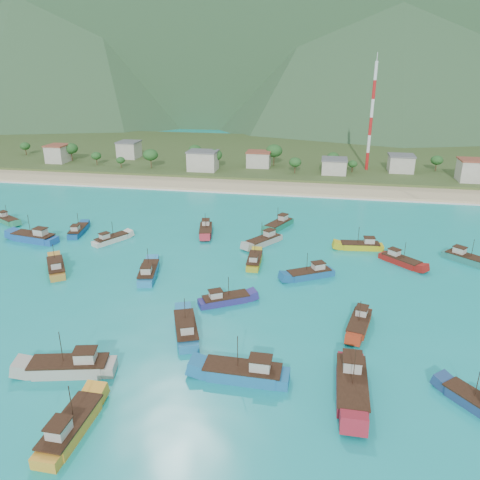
% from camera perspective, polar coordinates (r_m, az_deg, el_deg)
% --- Properties ---
extents(ground, '(600.00, 600.00, 0.00)m').
position_cam_1_polar(ground, '(95.23, -4.00, -5.38)').
color(ground, '#0D8F95').
rests_on(ground, ground).
extents(beach, '(400.00, 18.00, 1.20)m').
position_cam_1_polar(beach, '(168.37, 2.56, 6.47)').
color(beach, beige).
rests_on(beach, ground).
extents(land, '(400.00, 110.00, 2.40)m').
position_cam_1_polar(land, '(227.54, 4.69, 10.26)').
color(land, '#385123').
rests_on(land, ground).
extents(surf_line, '(400.00, 2.50, 0.08)m').
position_cam_1_polar(surf_line, '(159.28, 2.08, 5.63)').
color(surf_line, white).
rests_on(surf_line, ground).
extents(village, '(211.78, 27.89, 7.44)m').
position_cam_1_polar(village, '(189.25, 5.15, 9.54)').
color(village, beige).
rests_on(village, ground).
extents(vegetation, '(277.18, 25.25, 8.96)m').
position_cam_1_polar(vegetation, '(191.45, 3.06, 9.84)').
color(vegetation, '#235623').
rests_on(vegetation, ground).
extents(radio_tower, '(1.20, 1.20, 40.59)m').
position_cam_1_polar(radio_tower, '(192.35, 15.71, 14.20)').
color(radio_tower, red).
rests_on(radio_tower, ground).
extents(boat_0, '(7.19, 9.48, 5.55)m').
position_cam_1_polar(boat_0, '(120.73, -15.45, 0.05)').
color(boat_0, beige).
rests_on(boat_0, ground).
extents(boat_1, '(9.64, 7.10, 5.61)m').
position_cam_1_polar(boat_1, '(145.94, -26.55, 2.17)').
color(boat_1, '#268159').
rests_on(boat_1, ground).
extents(boat_2, '(12.44, 3.87, 7.32)m').
position_cam_1_polar(boat_2, '(68.77, 0.53, -15.93)').
color(boat_2, '#1A659D').
rests_on(boat_2, ground).
extents(boat_3, '(12.82, 6.28, 7.28)m').
position_cam_1_polar(boat_3, '(74.02, -19.90, -14.38)').
color(boat_3, '#ADA99C').
rests_on(boat_3, ground).
extents(boat_4, '(4.44, 9.90, 5.64)m').
position_cam_1_polar(boat_4, '(129.29, -19.10, 1.04)').
color(boat_4, '#134D8B').
rests_on(boat_4, ground).
extents(boat_6, '(7.32, 10.99, 6.29)m').
position_cam_1_polar(boat_6, '(126.80, 4.79, 1.84)').
color(boat_6, '#137757').
rests_on(boat_6, ground).
extents(boat_9, '(8.58, 10.45, 6.24)m').
position_cam_1_polar(boat_9, '(115.19, 2.93, -0.14)').
color(boat_9, '#A29E94').
rests_on(boat_9, ground).
extents(boat_10, '(10.31, 7.65, 6.00)m').
position_cam_1_polar(boat_10, '(98.76, 8.51, -4.12)').
color(boat_10, '#16578E').
rests_on(boat_10, ground).
extents(boat_11, '(5.02, 10.16, 5.77)m').
position_cam_1_polar(boat_11, '(82.84, 14.32, -9.87)').
color(boat_11, '#AA2F14').
rests_on(boat_11, ground).
extents(boat_13, '(10.03, 9.03, 6.18)m').
position_cam_1_polar(boat_13, '(116.31, 25.92, -2.13)').
color(boat_13, '#22736A').
rests_on(boat_13, ground).
extents(boat_14, '(4.05, 13.31, 7.84)m').
position_cam_1_polar(boat_14, '(68.18, 13.45, -16.89)').
color(boat_14, maroon).
rests_on(boat_14, ground).
extents(boat_15, '(7.10, 11.61, 6.60)m').
position_cam_1_polar(boat_15, '(78.92, -6.59, -10.83)').
color(boat_15, teal).
rests_on(boat_15, ground).
extents(boat_16, '(8.59, 10.62, 6.31)m').
position_cam_1_polar(boat_16, '(107.66, -21.49, -3.22)').
color(boat_16, '#B68130').
rests_on(boat_16, ground).
extents(boat_17, '(5.11, 10.67, 6.07)m').
position_cam_1_polar(boat_17, '(122.72, -4.20, 1.17)').
color(boat_17, '#B02835').
rests_on(boat_17, ground).
extents(boat_18, '(12.67, 5.61, 7.23)m').
position_cam_1_polar(boat_18, '(127.48, -23.78, 0.24)').
color(boat_18, '#1A53A2').
rests_on(boat_18, ground).
extents(boat_19, '(10.36, 4.00, 5.97)m').
position_cam_1_polar(boat_19, '(115.68, 14.51, -0.74)').
color(boat_19, gold).
rests_on(boat_19, ground).
extents(boat_21, '(8.71, 9.24, 5.80)m').
position_cam_1_polar(boat_21, '(71.15, 27.10, -17.48)').
color(boat_21, navy).
rests_on(boat_21, ground).
extents(boat_22, '(9.79, 7.21, 5.69)m').
position_cam_1_polar(boat_22, '(87.73, -1.86, -7.32)').
color(boat_22, navy).
rests_on(boat_22, ground).
extents(boat_23, '(9.10, 8.68, 5.74)m').
position_cam_1_polar(boat_23, '(109.96, 18.97, -2.43)').
color(boat_23, maroon).
rests_on(boat_23, ground).
extents(boat_24, '(3.59, 11.45, 6.73)m').
position_cam_1_polar(boat_24, '(64.18, -19.98, -20.74)').
color(boat_24, gold).
rests_on(boat_24, ground).
extents(boat_25, '(5.36, 11.19, 6.36)m').
position_cam_1_polar(boat_25, '(99.89, -11.10, -3.95)').
color(boat_25, teal).
rests_on(boat_25, ground).
extents(boat_26, '(3.13, 9.48, 5.54)m').
position_cam_1_polar(boat_26, '(103.99, 1.76, -2.60)').
color(boat_26, '#AFA01F').
rests_on(boat_26, ground).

